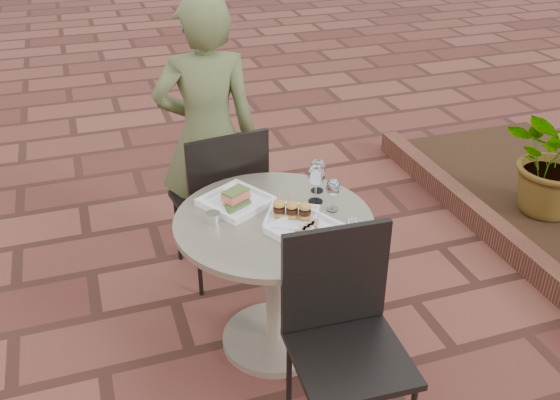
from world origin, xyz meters
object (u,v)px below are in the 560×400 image
object	(u,v)px
chair_far	(223,194)
plate_salmon	(236,200)
chair_near	(343,323)
plate_sliders	(292,214)
diner	(207,136)
cafe_table	(274,263)
plate_tuna	(307,230)

from	to	relation	value
chair_far	plate_salmon	world-z (taller)	chair_far
chair_near	chair_far	bearing A→B (deg)	102.42
chair_near	plate_sliders	distance (m)	0.56
chair_far	plate_sliders	distance (m)	0.70
chair_far	plate_salmon	distance (m)	0.48
diner	plate_salmon	distance (m)	0.70
chair_far	plate_salmon	xyz separation A→B (m)	(-0.04, -0.43, 0.20)
chair_near	plate_salmon	size ratio (longest dim) A/B	2.51
cafe_table	diner	size ratio (longest dim) A/B	0.58
diner	plate_sliders	world-z (taller)	diner
plate_tuna	chair_far	bearing A→B (deg)	103.72
plate_sliders	plate_tuna	xyz separation A→B (m)	(0.02, -0.12, -0.02)
plate_salmon	cafe_table	bearing A→B (deg)	-54.05
chair_far	chair_near	bearing A→B (deg)	92.41
diner	plate_tuna	distance (m)	1.05
chair_far	plate_tuna	size ratio (longest dim) A/B	2.59
plate_sliders	diner	bearing A→B (deg)	100.85
chair_far	plate_sliders	world-z (taller)	chair_far
chair_far	chair_near	size ratio (longest dim) A/B	1.00
plate_salmon	plate_sliders	size ratio (longest dim) A/B	1.22
chair_near	diner	size ratio (longest dim) A/B	0.60
cafe_table	plate_salmon	world-z (taller)	plate_salmon
diner	plate_sliders	size ratio (longest dim) A/B	5.14
cafe_table	chair_near	distance (m)	0.57
cafe_table	plate_salmon	distance (m)	0.34
cafe_table	plate_sliders	size ratio (longest dim) A/B	2.96
chair_far	diner	size ratio (longest dim) A/B	0.60
plate_sliders	plate_tuna	distance (m)	0.13
chair_near	diner	bearing A→B (deg)	101.12
plate_tuna	chair_near	bearing A→B (deg)	-89.13
chair_far	plate_salmon	size ratio (longest dim) A/B	2.51
chair_near	diner	distance (m)	1.46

